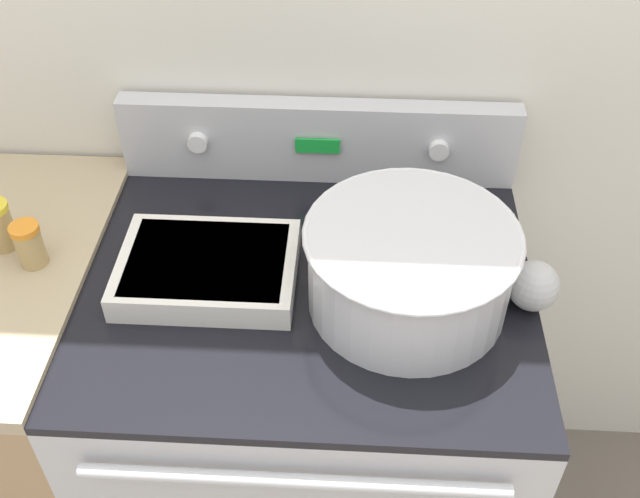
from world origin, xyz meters
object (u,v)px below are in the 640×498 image
object	(u,v)px
mixing_bowl	(410,264)
spice_jar_orange_cap	(29,244)
ladle	(533,284)
casserole_dish	(208,268)

from	to	relation	value
mixing_bowl	spice_jar_orange_cap	world-z (taller)	mixing_bowl
mixing_bowl	ladle	size ratio (longest dim) A/B	1.30
casserole_dish	spice_jar_orange_cap	world-z (taller)	spice_jar_orange_cap
mixing_bowl	casserole_dish	xyz separation A→B (m)	(-0.36, 0.03, -0.06)
ladle	spice_jar_orange_cap	bearing A→B (deg)	177.62
mixing_bowl	spice_jar_orange_cap	xyz separation A→B (m)	(-0.68, 0.05, -0.03)
casserole_dish	spice_jar_orange_cap	bearing A→B (deg)	177.51
mixing_bowl	casserole_dish	world-z (taller)	mixing_bowl
spice_jar_orange_cap	mixing_bowl	bearing A→B (deg)	-4.11
mixing_bowl	ladle	distance (m)	0.22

